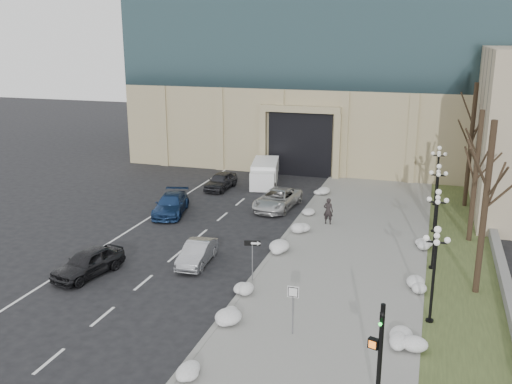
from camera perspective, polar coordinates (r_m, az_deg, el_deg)
ground at (r=24.37m, az=-4.13°, el=-16.59°), size 160.00×160.00×0.00m
sidewalk at (r=35.79m, az=9.48°, el=-5.76°), size 9.00×40.00×0.12m
curb at (r=36.60m, az=2.47°, el=-5.05°), size 0.30×40.00×0.14m
grass_strip at (r=35.61m, az=19.95°, el=-6.66°), size 4.00×40.00×0.10m
stone_wall at (r=37.54m, az=22.95°, el=-5.33°), size 0.50×30.00×0.70m
car_a at (r=33.02m, az=-16.44°, el=-6.78°), size 2.74×4.74×1.52m
car_b at (r=33.42m, az=-5.90°, el=-6.10°), size 1.67×4.08×1.32m
car_c at (r=42.66m, az=-8.51°, el=-1.24°), size 3.17×5.40×1.47m
car_d at (r=43.53m, az=2.15°, el=-0.71°), size 3.08×5.67×1.51m
car_e at (r=49.02m, az=-3.55°, el=1.11°), size 1.92×4.32×1.45m
pedestrian at (r=39.91m, az=7.24°, el=-1.89°), size 0.71×0.49×1.87m
box_truck at (r=50.58m, az=0.88°, el=1.85°), size 3.34×6.48×1.96m
one_way_sign at (r=30.31m, az=-0.09°, el=-5.64°), size 0.90×0.32×2.41m
keep_sign at (r=25.28m, az=3.72°, el=-10.72°), size 0.52×0.07×2.41m
traffic_signal at (r=20.99m, az=12.17°, el=-16.03°), size 0.72×0.94×4.19m
snow_clump_a at (r=22.98m, az=-7.67°, el=-18.00°), size 1.10×1.60×0.36m
snow_clump_b at (r=26.83m, az=-3.39°, el=-12.60°), size 1.10×1.60×0.36m
snow_clump_c at (r=29.75m, az=-0.73°, el=-9.60°), size 1.10×1.60×0.36m
snow_clump_d at (r=34.61m, az=2.39°, el=-5.88°), size 1.10×1.60×0.36m
snow_clump_e at (r=38.09m, az=4.20°, el=-3.87°), size 1.10×1.60×0.36m
snow_clump_f at (r=42.20m, az=4.81°, el=-1.92°), size 1.10×1.60×0.36m
snow_clump_g at (r=47.16m, az=6.64°, el=-0.09°), size 1.10×1.60×0.36m
snow_clump_h at (r=25.86m, az=14.68°, el=-14.29°), size 1.10×1.60×0.36m
snow_clump_i at (r=31.24m, az=15.81°, el=-8.96°), size 1.10×1.60×0.36m
snow_clump_j at (r=36.93m, az=16.07°, el=-5.10°), size 1.10×1.60×0.36m
lamppost_a at (r=26.99m, az=17.45°, el=-6.66°), size 1.18×1.18×4.76m
lamppost_b at (r=33.12m, az=17.57°, el=-2.53°), size 1.18×1.18×4.76m
lamppost_c at (r=39.37m, az=17.66°, el=0.30°), size 1.18×1.18×4.76m
lamppost_d at (r=45.69m, az=17.73°, el=2.35°), size 1.18×1.18×4.76m
tree_near at (r=30.09m, az=22.14°, el=0.71°), size 3.20×3.20×9.00m
tree_mid at (r=37.95m, az=21.27°, el=3.19°), size 3.20×3.20×8.50m
tree_far at (r=45.70m, az=20.81°, el=6.01°), size 3.20×3.20×9.50m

